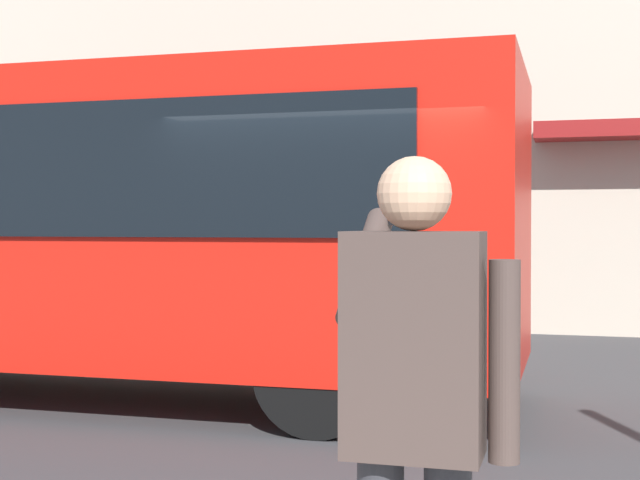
% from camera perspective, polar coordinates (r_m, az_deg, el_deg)
% --- Properties ---
extents(ground_plane, '(60.00, 60.00, 0.00)m').
position_cam_1_polar(ground_plane, '(7.83, 1.73, -11.17)').
color(ground_plane, '#38383A').
extents(red_bus, '(9.05, 2.54, 3.08)m').
position_cam_1_polar(red_bus, '(9.18, -16.59, 1.16)').
color(red_bus, red).
rests_on(red_bus, ground_plane).
extents(pedestrian_photographer, '(0.53, 0.52, 1.70)m').
position_cam_1_polar(pedestrian_photographer, '(2.68, 6.11, -9.94)').
color(pedestrian_photographer, '#2D2D33').
rests_on(pedestrian_photographer, sidewalk_curb).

